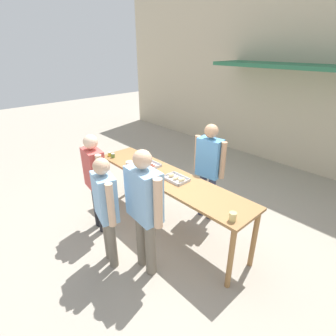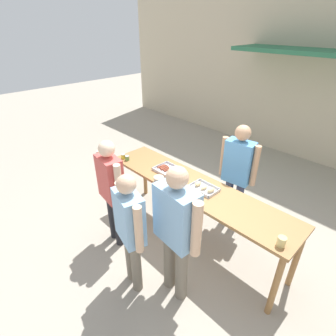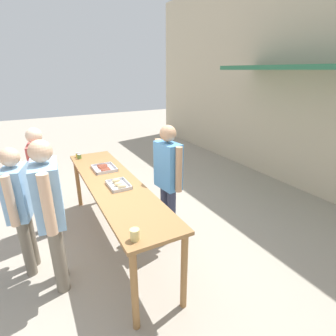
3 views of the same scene
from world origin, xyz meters
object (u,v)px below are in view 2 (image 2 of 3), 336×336
condiment_jar_mustard (123,156)px  condiment_jar_ketchup (127,158)px  person_server_behind_table (238,169)px  beer_cup (282,241)px  food_tray_sausages (168,170)px  food_tray_buns (204,188)px  person_customer_with_cup (176,226)px  person_customer_holding_hotdog (111,186)px  person_customer_waiting_in_line (130,225)px

condiment_jar_mustard → condiment_jar_ketchup: bearing=4.7°
condiment_jar_mustard → person_server_behind_table: (1.56, 0.93, 0.03)m
person_server_behind_table → condiment_jar_ketchup: bearing=-154.8°
person_server_behind_table → beer_cup: bearing=-46.8°
food_tray_sausages → condiment_jar_mustard: (-0.80, -0.24, 0.03)m
food_tray_buns → person_customer_with_cup: bearing=-70.4°
condiment_jar_mustard → person_customer_with_cup: 1.89m
condiment_jar_ketchup → person_server_behind_table: size_ratio=0.05×
person_customer_holding_hotdog → person_server_behind_table: bearing=-114.6°
food_tray_buns → condiment_jar_mustard: (-1.49, -0.24, 0.01)m
food_tray_sausages → person_customer_waiting_in_line: 1.27m
person_customer_with_cup → person_customer_waiting_in_line: (-0.42, -0.29, -0.08)m
person_customer_waiting_in_line → food_tray_buns: bearing=-82.1°
person_customer_with_cup → food_tray_sausages: bearing=-35.4°
condiment_jar_mustard → person_customer_holding_hotdog: size_ratio=0.05×
condiment_jar_ketchup → person_customer_with_cup: size_ratio=0.05×
food_tray_sausages → food_tray_buns: food_tray_buns is taller
food_tray_sausages → beer_cup: 1.88m
beer_cup → person_customer_with_cup: person_customer_with_cup is taller
condiment_jar_ketchup → person_customer_with_cup: 1.80m
food_tray_buns → condiment_jar_ketchup: 1.42m
food_tray_buns → condiment_jar_ketchup: size_ratio=4.51×
food_tray_sausages → person_customer_with_cup: size_ratio=0.22×
beer_cup → person_customer_waiting_in_line: size_ratio=0.07×
food_tray_buns → beer_cup: size_ratio=3.37×
food_tray_buns → beer_cup: (1.17, -0.23, 0.03)m
condiment_jar_mustard → beer_cup: 2.66m
food_tray_buns → person_customer_waiting_in_line: 1.14m
food_tray_sausages → condiment_jar_mustard: condiment_jar_mustard is taller
beer_cup → person_customer_with_cup: 1.06m
beer_cup → person_customer_waiting_in_line: bearing=-145.0°
condiment_jar_mustard → person_customer_holding_hotdog: bearing=-46.6°
food_tray_sausages → person_customer_with_cup: 1.30m
food_tray_sausages → person_customer_holding_hotdog: 0.89m
person_customer_holding_hotdog → food_tray_buns: bearing=-128.9°
food_tray_sausages → person_server_behind_table: size_ratio=0.22×
condiment_jar_ketchup → beer_cup: beer_cup is taller
person_customer_with_cup → person_customer_waiting_in_line: 0.52m
condiment_jar_mustard → food_tray_sausages: bearing=16.8°
person_customer_holding_hotdog → person_customer_with_cup: 1.20m
person_server_behind_table → condiment_jar_mustard: bearing=-156.2°
food_tray_buns → person_customer_with_cup: size_ratio=0.21×
person_server_behind_table → food_tray_buns: bearing=-102.4°
condiment_jar_ketchup → person_customer_holding_hotdog: 0.80m
food_tray_buns → person_server_behind_table: 0.69m
food_tray_buns → person_customer_waiting_in_line: bearing=-96.2°
food_tray_sausages → food_tray_buns: size_ratio=1.05×
food_tray_buns → person_customer_waiting_in_line: (-0.12, -1.14, -0.03)m
beer_cup → condiment_jar_mustard: bearing=-179.8°
beer_cup → condiment_jar_ketchup: bearing=-180.0°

